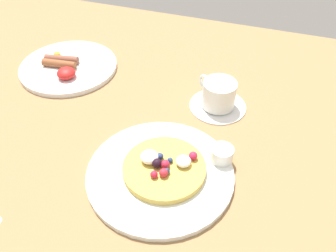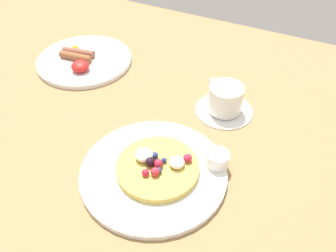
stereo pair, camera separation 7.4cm
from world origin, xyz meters
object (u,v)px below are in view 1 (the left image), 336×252
at_px(pancake_plate, 160,174).
at_px(coffee_saucer, 218,106).
at_px(syrup_ramekin, 222,154).
at_px(breakfast_plate, 69,67).
at_px(coffee_cup, 219,93).

bearing_deg(pancake_plate, coffee_saucer, 76.48).
height_order(pancake_plate, syrup_ramekin, syrup_ramekin).
height_order(syrup_ramekin, breakfast_plate, syrup_ramekin).
distance_m(breakfast_plate, coffee_cup, 0.43).
distance_m(pancake_plate, breakfast_plate, 0.46).
bearing_deg(breakfast_plate, syrup_ramekin, -23.46).
xyz_separation_m(coffee_saucer, coffee_cup, (-0.00, 0.00, 0.04)).
xyz_separation_m(breakfast_plate, coffee_cup, (0.43, -0.03, 0.03)).
height_order(pancake_plate, coffee_cup, coffee_cup).
relative_size(syrup_ramekin, coffee_cup, 0.46).
relative_size(pancake_plate, coffee_saucer, 2.13).
bearing_deg(coffee_saucer, coffee_cup, 144.96).
height_order(coffee_saucer, coffee_cup, coffee_cup).
relative_size(breakfast_plate, coffee_saucer, 1.93).
distance_m(breakfast_plate, coffee_saucer, 0.43).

